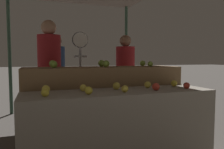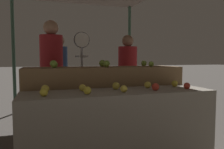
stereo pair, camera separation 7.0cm
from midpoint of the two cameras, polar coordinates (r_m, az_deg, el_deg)
The scene contains 22 objects.
display_counter_front at distance 2.39m, azimuth 2.84°, elevation -14.68°, with size 1.99×0.55×0.87m, color gray.
display_counter_back at distance 2.90m, azimuth -1.37°, elevation -8.88°, with size 1.99×0.55×1.10m, color olive.
apple_front_0 at distance 2.04m, azimuth -16.45°, elevation -4.50°, with size 0.07×0.07×0.07m, color gold.
apple_front_1 at distance 2.08m, azimuth -5.52°, elevation -4.14°, with size 0.08×0.08×0.08m, color gold.
apple_front_2 at distance 2.19m, azimuth 4.03°, elevation -3.75°, with size 0.07×0.07×0.07m, color yellow.
apple_front_3 at distance 2.35m, azimuth 12.12°, elevation -3.18°, with size 0.08×0.08×0.08m, color red.
apple_front_4 at distance 2.56m, azimuth 19.72°, elevation -2.81°, with size 0.07×0.07×0.07m, color red.
apple_front_5 at distance 2.24m, azimuth -16.20°, elevation -3.63°, with size 0.08×0.08×0.08m, color yellow.
apple_front_6 at distance 2.28m, azimuth -6.84°, elevation -3.44°, with size 0.07×0.07×0.07m, color yellow.
apple_front_7 at distance 2.37m, azimuth 1.90°, elevation -2.99°, with size 0.08×0.08×0.08m, color gold.
apple_front_8 at distance 2.53m, azimuth 10.08°, elevation -2.66°, with size 0.08×0.08×0.08m, color gold.
apple_front_9 at distance 2.73m, azimuth 16.79°, elevation -2.28°, with size 0.07×0.07×0.07m, color gold.
apple_back_0 at distance 2.61m, azimuth -14.16°, elevation 2.59°, with size 0.08×0.08×0.08m, color #7AA338.
apple_back_1 at distance 2.72m, azimuth -0.76°, elevation 2.81°, with size 0.09×0.09×0.09m, color #84AD3D.
apple_back_2 at distance 2.96m, azimuth 10.88°, elevation 2.72°, with size 0.07×0.07×0.07m, color #84AD3D.
apple_back_3 at distance 2.83m, azimuth -14.37°, elevation 2.75°, with size 0.09×0.09×0.09m, color #84AD3D.
apple_back_4 at distance 2.93m, azimuth -1.86°, elevation 2.96°, with size 0.09×0.09×0.09m, color #7AA338.
apple_back_5 at distance 3.16m, azimuth 8.97°, elevation 2.91°, with size 0.08×0.08×0.08m, color #84AD3D.
produce_scale at distance 3.38m, azimuth -7.26°, elevation 3.21°, with size 0.24×0.20×1.61m.
person_vendor_at_scale at distance 3.68m, azimuth -14.96°, elevation 1.74°, with size 0.47×0.47×1.82m.
person_customer_left at distance 4.22m, azimuth -13.21°, elevation 0.71°, with size 0.32×0.32×1.64m.
person_customer_right at distance 4.09m, azimuth 4.56°, elevation 0.56°, with size 0.36×0.36×1.64m.
Camera 2 is at (-0.76, -2.12, 1.21)m, focal length 35.00 mm.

